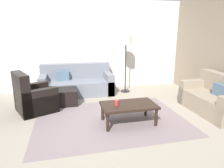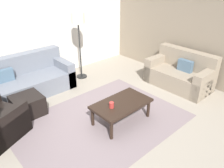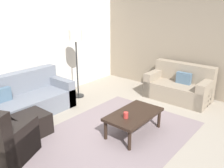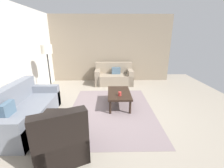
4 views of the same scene
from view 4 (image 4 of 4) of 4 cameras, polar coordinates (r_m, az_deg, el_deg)
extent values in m
plane|color=gray|center=(4.24, -0.19, -9.92)|extent=(8.00, 8.00, 0.00)
cube|color=silver|center=(4.57, -35.25, 7.38)|extent=(6.00, 0.12, 2.80)
cube|color=gray|center=(6.77, -0.63, 12.99)|extent=(0.12, 5.20, 2.80)
cube|color=slate|center=(4.24, -0.19, -9.88)|extent=(3.12, 2.26, 0.01)
cube|color=slate|center=(4.12, -29.36, -10.05)|extent=(2.09, 0.93, 0.42)
cube|color=slate|center=(4.20, -34.03, -6.85)|extent=(2.09, 0.24, 0.88)
cube|color=slate|center=(4.85, -24.51, -3.94)|extent=(0.20, 0.93, 0.62)
cube|color=slate|center=(3.74, -34.60, -7.76)|extent=(0.36, 0.12, 0.28)
cube|color=gray|center=(6.39, 0.74, 1.81)|extent=(0.83, 1.54, 0.42)
cube|color=gray|center=(6.61, 0.67, 4.44)|extent=(0.24, 1.54, 0.88)
cube|color=gray|center=(6.37, -5.30, 2.63)|extent=(0.83, 0.20, 0.62)
cube|color=gray|center=(6.42, 6.75, 2.69)|extent=(0.83, 0.20, 0.62)
cube|color=slate|center=(6.38, 1.54, 5.03)|extent=(0.12, 0.36, 0.28)
cube|color=black|center=(2.91, -18.78, -20.39)|extent=(1.06, 1.06, 0.44)
cube|color=black|center=(2.52, -18.48, -19.85)|extent=(0.51, 0.81, 0.95)
cube|color=black|center=(2.89, -12.35, -18.04)|extent=(0.80, 0.47, 0.60)
cube|color=black|center=(2.87, -25.68, -19.98)|extent=(0.80, 0.47, 0.60)
cube|color=black|center=(3.55, -20.30, -13.44)|extent=(0.56, 0.56, 0.40)
cylinder|color=black|center=(4.04, 6.81, -8.65)|extent=(0.06, 0.06, 0.36)
cylinder|color=black|center=(4.93, 5.31, -3.57)|extent=(0.06, 0.06, 0.36)
cylinder|color=black|center=(4.01, -0.66, -8.77)|extent=(0.06, 0.06, 0.36)
cylinder|color=black|center=(4.90, -0.76, -3.63)|extent=(0.06, 0.06, 0.36)
cube|color=black|center=(4.38, 2.69, -3.46)|extent=(1.10, 0.64, 0.05)
cylinder|color=#B2332D|center=(4.12, 2.95, -3.70)|extent=(0.09, 0.09, 0.11)
cylinder|color=black|center=(5.39, -21.35, -4.77)|extent=(0.28, 0.28, 0.03)
cylinder|color=#262626|center=(5.17, -22.22, 2.52)|extent=(0.04, 0.04, 1.45)
cylinder|color=beige|center=(5.04, -23.38, 11.93)|extent=(0.32, 0.32, 0.26)
camera|label=1|loc=(4.84, 53.35, 9.08)|focal=31.99mm
camera|label=2|loc=(3.24, 63.20, 19.76)|focal=35.40mm
camera|label=3|loc=(2.60, 72.58, 12.91)|focal=37.46mm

